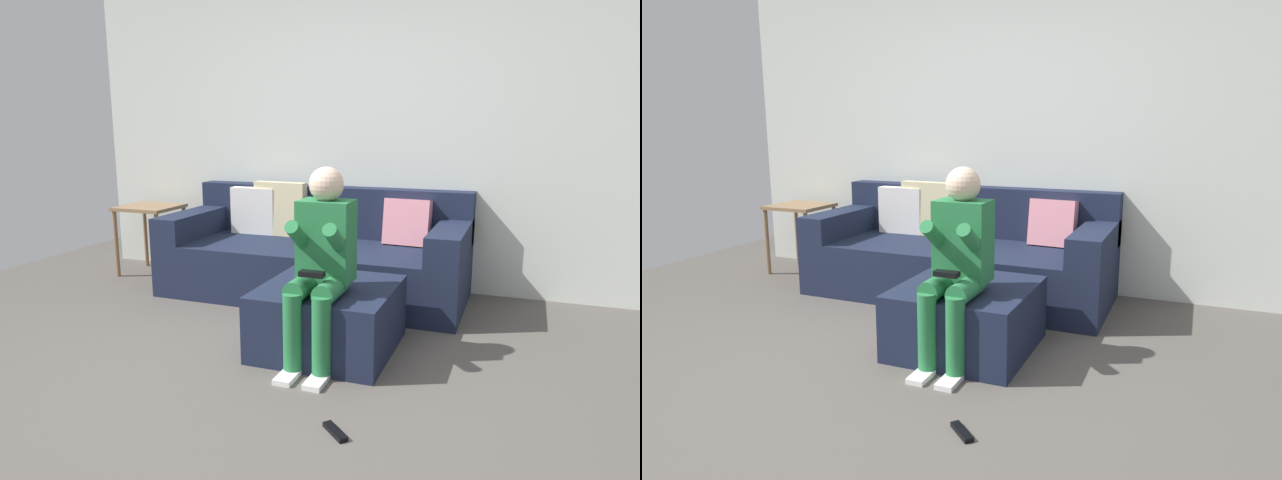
{
  "view_description": "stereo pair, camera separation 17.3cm",
  "coord_description": "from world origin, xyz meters",
  "views": [
    {
      "loc": [
        1.34,
        -2.33,
        1.38
      ],
      "look_at": [
        0.01,
        1.28,
        0.57
      ],
      "focal_mm": 31.76,
      "sensor_mm": 36.0,
      "label": 1
    },
    {
      "loc": [
        1.5,
        -2.27,
        1.38
      ],
      "look_at": [
        0.01,
        1.28,
        0.57
      ],
      "focal_mm": 31.76,
      "sensor_mm": 36.0,
      "label": 2
    }
  ],
  "objects": [
    {
      "name": "wall_back",
      "position": [
        0.0,
        2.32,
        1.36
      ],
      "size": [
        5.05,
        0.1,
        2.73
      ],
      "primitive_type": "cube",
      "color": "silver",
      "rests_on": "ground_plane"
    },
    {
      "name": "ottoman",
      "position": [
        0.25,
        0.78,
        0.2
      ],
      "size": [
        0.79,
        0.82,
        0.4
      ],
      "primitive_type": "cube",
      "color": "#192138",
      "rests_on": "ground_plane"
    },
    {
      "name": "side_table",
      "position": [
        -1.88,
        1.91,
        0.52
      ],
      "size": [
        0.51,
        0.48,
        0.63
      ],
      "color": "olive",
      "rests_on": "ground_plane"
    },
    {
      "name": "couch_sectional",
      "position": [
        -0.24,
        1.84,
        0.31
      ],
      "size": [
        2.39,
        0.98,
        0.88
      ],
      "color": "#192138",
      "rests_on": "ground_plane"
    },
    {
      "name": "remote_near_ottoman",
      "position": [
        0.6,
        -0.14,
        0.01
      ],
      "size": [
        0.15,
        0.14,
        0.02
      ],
      "primitive_type": "cube",
      "rotation": [
        0.0,
        0.0,
        -0.75
      ],
      "color": "black",
      "rests_on": "ground_plane"
    },
    {
      "name": "person_seated",
      "position": [
        0.27,
        0.6,
        0.63
      ],
      "size": [
        0.31,
        0.59,
        1.13
      ],
      "color": "#26723F",
      "rests_on": "ground_plane"
    },
    {
      "name": "ground_plane",
      "position": [
        0.0,
        0.0,
        0.0
      ],
      "size": [
        6.56,
        6.56,
        0.0
      ],
      "primitive_type": "plane",
      "color": "#544F49"
    }
  ]
}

